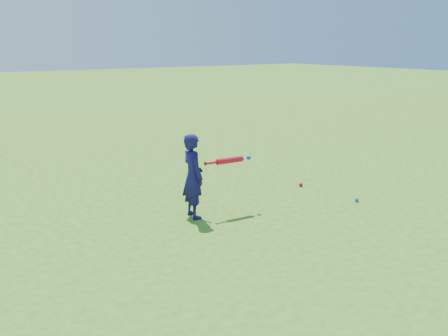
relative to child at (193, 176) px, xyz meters
name	(u,v)px	position (x,y,z in m)	size (l,w,h in m)	color
ground	(151,221)	(-0.57, 0.19, -0.59)	(80.00, 80.00, 0.00)	#356C19
child	(193,176)	(0.00, 0.00, 0.00)	(0.43, 0.28, 1.18)	#16104D
ground_ball_red	(301,185)	(2.30, 0.24, -0.56)	(0.07, 0.07, 0.07)	red
ground_ball_blue	(357,200)	(2.41, -0.88, -0.56)	(0.06, 0.06, 0.06)	blue
bat_swing	(231,160)	(0.58, -0.09, 0.16)	(0.76, 0.12, 0.09)	red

